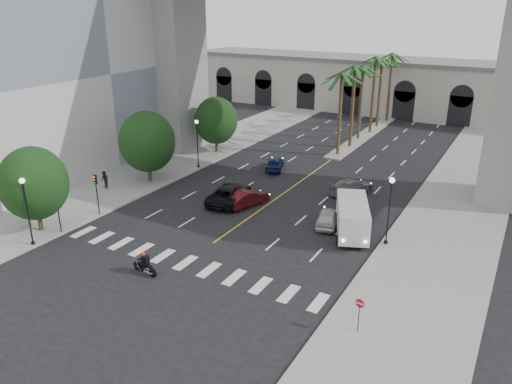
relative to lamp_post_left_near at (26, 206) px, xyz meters
name	(u,v)px	position (x,y,z in m)	size (l,w,h in m)	color
ground	(198,254)	(11.40, 5.00, -3.22)	(140.00, 140.00, 0.00)	black
sidewalk_left	(167,165)	(-3.60, 20.00, -3.15)	(8.00, 100.00, 0.15)	gray
sidewalk_right	(452,220)	(26.40, 20.00, -3.15)	(8.00, 100.00, 0.15)	gray
median	(364,136)	(11.40, 43.00, -3.12)	(2.00, 24.00, 0.20)	gray
building_left	(56,67)	(-15.60, 17.00, 7.09)	(16.50, 32.50, 20.60)	beige
pier_building	(400,87)	(11.40, 60.00, 1.04)	(71.00, 10.50, 8.50)	beige
palm_a	(342,77)	(11.40, 33.00, 5.88)	(3.20, 3.20, 10.30)	#47331E
palm_b	(355,70)	(11.50, 37.00, 6.15)	(3.20, 3.20, 10.60)	#47331E
palm_c	(363,70)	(11.20, 41.00, 5.69)	(3.20, 3.20, 10.10)	#47331E
palm_d	(376,61)	(11.55, 45.00, 6.43)	(3.20, 3.20, 10.90)	#47331E
palm_e	(382,62)	(11.30, 49.00, 5.97)	(3.20, 3.20, 10.40)	#47331E
palm_f	(393,57)	(11.60, 53.00, 6.24)	(3.20, 3.20, 10.70)	#47331E
street_tree_near	(34,183)	(-1.60, 2.00, 0.80)	(5.20, 5.20, 6.89)	#382616
street_tree_mid	(147,142)	(-1.60, 15.00, 0.99)	(5.44, 5.44, 7.21)	#382616
street_tree_far	(216,121)	(-1.60, 27.00, 0.68)	(5.04, 5.04, 6.68)	#382616
lamp_post_left_near	(26,206)	(0.00, 0.00, 0.00)	(0.40, 0.40, 5.35)	black
lamp_post_left_far	(197,140)	(0.00, 21.00, 0.00)	(0.40, 0.40, 5.35)	black
lamp_post_right	(390,205)	(22.80, 13.00, 0.00)	(0.40, 0.40, 5.35)	black
traffic_signal_near	(57,204)	(0.10, 2.50, -0.71)	(0.25, 0.18, 3.65)	black
traffic_signal_far	(96,188)	(0.10, 6.50, -0.71)	(0.25, 0.18, 3.65)	black
motorcycle_rider	(145,264)	(10.03, 0.99, -2.50)	(2.20, 0.61, 1.59)	black
car_a	(328,217)	(17.69, 14.18, -2.53)	(1.63, 4.04, 1.38)	#B4B5BA
car_b	(247,198)	(9.90, 14.52, -2.51)	(1.51, 4.34, 1.43)	#430D10
car_c	(229,194)	(8.10, 14.47, -2.40)	(2.71, 5.89, 1.64)	black
car_d	(351,186)	(16.96, 21.93, -2.51)	(1.99, 4.89, 1.42)	slate
car_e	(275,163)	(7.38, 24.72, -2.51)	(1.68, 4.18, 1.42)	#101D4B
cargo_van	(352,217)	(19.90, 13.63, -1.78)	(4.39, 6.46, 2.58)	white
pedestrian_a	(58,194)	(-4.95, 6.56, -2.22)	(0.62, 0.41, 1.69)	black
pedestrian_b	(105,180)	(-4.01, 11.28, -2.22)	(0.82, 0.64, 1.70)	black
do_not_enter_sign	(359,309)	(24.40, 1.84, -1.65)	(0.53, 0.12, 2.17)	black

